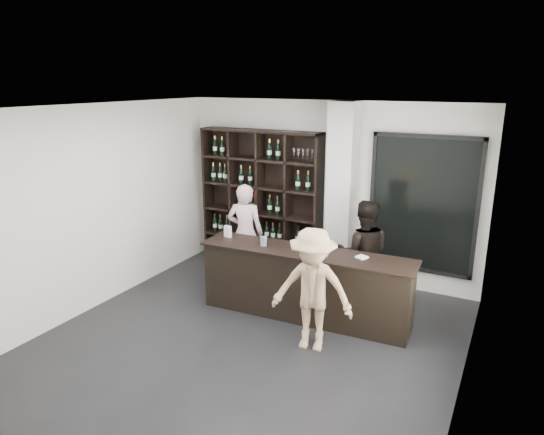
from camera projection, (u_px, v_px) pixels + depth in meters
The scene contains 12 objects.
floor at pixel (243, 347), 6.03m from camera, with size 5.00×5.50×0.01m, color black.
wine_shelf at pixel (261, 200), 8.40m from camera, with size 2.20×0.35×2.40m, color black, non-canonical shape.
structural_column at pixel (342, 196), 7.58m from camera, with size 0.40×0.40×2.90m, color silver.
glass_panel at pixel (422, 205), 7.25m from camera, with size 1.60×0.08×2.10m.
tasting_counter at pixel (305, 284), 6.67m from camera, with size 2.97×0.62×0.97m.
taster_pink at pixel (245, 233), 7.85m from camera, with size 0.59×0.39×1.62m, color beige.
taster_black at pixel (363, 254), 6.97m from camera, with size 0.77×0.60×1.59m, color black.
customer at pixel (312, 290), 5.82m from camera, with size 1.00×0.57×1.54m, color tan.
wine_glass at pixel (303, 244), 6.54m from camera, with size 0.08×0.08×0.18m, color white, non-canonical shape.
spit_cup at pixel (264, 241), 6.75m from camera, with size 0.09×0.09×0.13m, color silver.
napkin_stack at pixel (362, 257), 6.29m from camera, with size 0.13×0.13×0.02m, color white.
card_stand at pixel (228, 231), 7.11m from camera, with size 0.11×0.06×0.17m, color white.
Camera 1 is at (2.80, -4.58, 3.21)m, focal length 32.00 mm.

